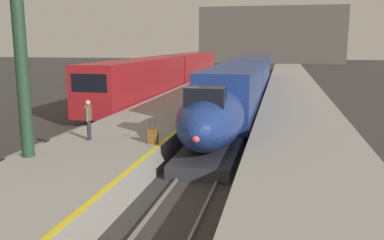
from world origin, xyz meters
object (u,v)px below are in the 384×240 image
Objects in this scene: passenger_near_edge at (88,117)px; rolling_suitcase at (153,136)px; regional_train_adjacent at (171,72)px; highspeed_train_main at (244,83)px.

passenger_near_edge is 2.93m from rolling_suitcase.
passenger_near_edge is at bearing -82.65° from regional_train_adjacent.
rolling_suitcase is at bearing -96.89° from highspeed_train_main.
regional_train_adjacent is (-8.10, 7.64, 0.20)m from highspeed_train_main.
passenger_near_edge is 1.72× the size of rolling_suitcase.
regional_train_adjacent is at bearing 103.67° from rolling_suitcase.
passenger_near_edge is (-4.92, -17.04, 0.11)m from highspeed_train_main.
passenger_near_edge reaches higher than rolling_suitcase.
regional_train_adjacent reaches higher than highspeed_train_main.
highspeed_train_main reaches higher than passenger_near_edge.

